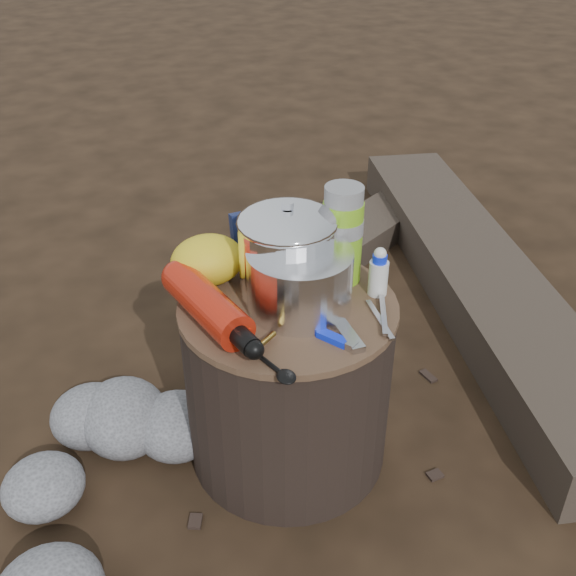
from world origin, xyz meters
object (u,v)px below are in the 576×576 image
object	(u,v)px
stump	(288,382)
fuel_bottle	(207,304)
thermos	(342,235)
travel_mug	(312,235)
camping_pot	(288,252)
log_main	(478,278)

from	to	relation	value
stump	fuel_bottle	size ratio (longest dim) A/B	1.43
thermos	travel_mug	xyz separation A→B (m)	(-0.03, 0.10, -0.05)
camping_pot	fuel_bottle	xyz separation A→B (m)	(-0.19, -0.04, -0.06)
camping_pot	travel_mug	xyz separation A→B (m)	(0.11, 0.12, -0.04)
stump	log_main	bearing A→B (deg)	26.77
log_main	fuel_bottle	world-z (taller)	fuel_bottle
stump	thermos	size ratio (longest dim) A/B	2.11
fuel_bottle	travel_mug	bearing A→B (deg)	14.36
fuel_bottle	travel_mug	distance (m)	0.34
log_main	thermos	size ratio (longest dim) A/B	8.04
stump	fuel_bottle	bearing A→B (deg)	179.02
thermos	stump	bearing A→B (deg)	-159.43
stump	travel_mug	bearing A→B (deg)	52.61
camping_pot	travel_mug	bearing A→B (deg)	47.58
fuel_bottle	thermos	bearing A→B (deg)	-4.13
camping_pot	travel_mug	size ratio (longest dim) A/B	1.61
stump	thermos	distance (m)	0.37
stump	travel_mug	world-z (taller)	travel_mug
thermos	travel_mug	world-z (taller)	thermos
stump	camping_pot	distance (m)	0.33
travel_mug	stump	bearing A→B (deg)	-127.39
thermos	fuel_bottle	bearing A→B (deg)	-170.76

